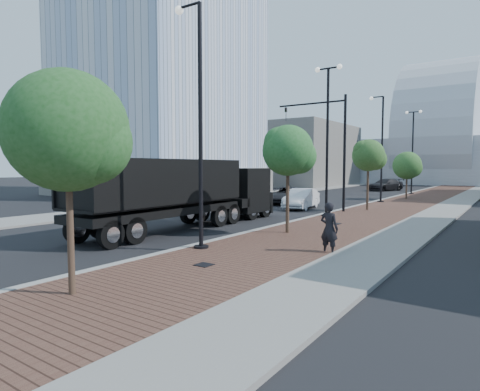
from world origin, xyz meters
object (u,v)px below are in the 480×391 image
Objects in this scene: dump_truck at (209,197)px; white_sedan at (301,199)px; pedestrian at (329,229)px; dark_car_mid at (286,195)px.

white_sedan is at bearing 85.52° from dump_truck.
pedestrian reaches higher than white_sedan.
dump_truck is 2.60× the size of dark_car_mid.
white_sedan is at bearing -55.39° from dark_car_mid.
dump_truck is at bearing -14.45° from pedestrian.
dump_truck is 2.94× the size of white_sedan.
dump_truck is 7.03× the size of pedestrian.
dark_car_mid is at bearing 126.34° from white_sedan.
white_sedan is 15.97m from pedestrian.
dump_truck is at bearing -102.20° from white_sedan.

